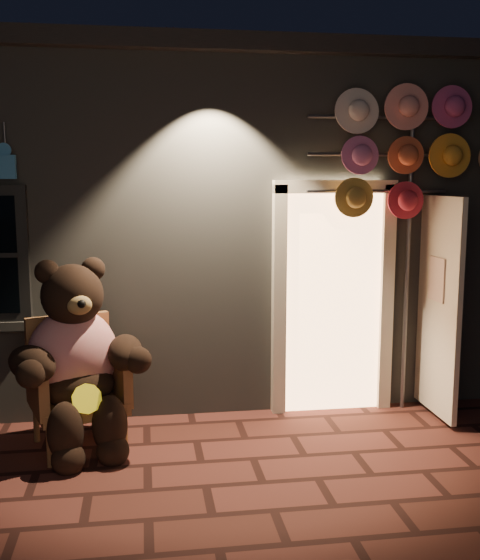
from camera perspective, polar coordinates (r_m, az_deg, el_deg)
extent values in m
plane|color=#52241F|center=(4.97, -2.97, -17.50)|extent=(60.00, 60.00, 0.00)
cube|color=slate|center=(8.46, -5.67, 5.02)|extent=(7.00, 5.00, 3.30)
cube|color=black|center=(8.53, -5.86, 16.69)|extent=(7.30, 5.30, 0.16)
cube|color=#FFB572|center=(6.28, 7.99, -1.85)|extent=(0.92, 0.10, 2.10)
cube|color=beige|center=(6.11, 3.41, -2.07)|extent=(0.12, 0.12, 2.20)
cube|color=beige|center=(6.41, 12.56, -1.76)|extent=(0.12, 0.12, 2.20)
cube|color=beige|center=(6.13, 8.31, 8.05)|extent=(1.16, 0.12, 0.12)
cube|color=beige|center=(6.25, 16.93, -2.20)|extent=(0.05, 0.80, 2.00)
cube|color=teal|center=(5.93, -19.80, 9.25)|extent=(0.18, 0.07, 0.20)
cylinder|color=#59595E|center=(6.00, -19.81, 11.63)|extent=(0.02, 0.02, 0.25)
cube|color=olive|center=(5.63, -13.86, -10.47)|extent=(0.87, 0.83, 0.10)
cube|color=olive|center=(5.81, -14.68, -6.32)|extent=(0.68, 0.30, 0.69)
cube|color=olive|center=(5.49, -17.26, -8.93)|extent=(0.27, 0.59, 0.40)
cube|color=olive|center=(5.63, -10.62, -8.24)|extent=(0.27, 0.59, 0.40)
cylinder|color=olive|center=(5.39, -16.24, -13.81)|extent=(0.05, 0.05, 0.32)
cylinder|color=olive|center=(5.52, -10.00, -13.04)|extent=(0.05, 0.05, 0.32)
cylinder|color=olive|center=(5.90, -17.31, -11.85)|extent=(0.05, 0.05, 0.32)
cylinder|color=olive|center=(6.02, -11.61, -11.21)|extent=(0.05, 0.05, 0.32)
ellipsoid|color=red|center=(5.57, -14.33, -6.34)|extent=(0.88, 0.79, 0.77)
ellipsoid|color=black|center=(5.55, -14.03, -8.82)|extent=(0.74, 0.68, 0.36)
sphere|color=black|center=(5.41, -14.40, -1.27)|extent=(0.63, 0.63, 0.50)
sphere|color=black|center=(5.37, -16.47, 0.68)|extent=(0.19, 0.19, 0.19)
sphere|color=black|center=(5.45, -12.67, 0.94)|extent=(0.19, 0.19, 0.19)
ellipsoid|color=olive|center=(5.20, -13.82, -2.13)|extent=(0.23, 0.19, 0.16)
ellipsoid|color=black|center=(5.26, -17.67, -6.98)|extent=(0.54, 0.57, 0.28)
ellipsoid|color=black|center=(5.43, -9.97, -6.23)|extent=(0.29, 0.51, 0.28)
ellipsoid|color=black|center=(5.30, -14.96, -12.67)|extent=(0.28, 0.28, 0.48)
ellipsoid|color=black|center=(5.37, -11.28, -12.23)|extent=(0.28, 0.28, 0.48)
sphere|color=black|center=(5.31, -14.72, -14.87)|extent=(0.26, 0.26, 0.26)
sphere|color=black|center=(5.39, -11.02, -14.39)|extent=(0.26, 0.26, 0.26)
cylinder|color=yellow|center=(5.25, -13.19, -10.04)|extent=(0.26, 0.17, 0.23)
cylinder|color=#59595E|center=(6.35, 14.40, 2.05)|extent=(0.04, 0.04, 2.97)
cylinder|color=#59595E|center=(6.20, 12.04, 13.68)|extent=(1.32, 0.03, 0.03)
cylinder|color=#59595E|center=(6.18, 11.94, 10.63)|extent=(1.32, 0.03, 0.03)
cylinder|color=#59595E|center=(6.18, 11.84, 7.58)|extent=(1.32, 0.03, 0.03)
cylinder|color=beige|center=(6.08, 10.25, 14.36)|extent=(0.37, 0.11, 0.38)
cylinder|color=#FF9C92|center=(6.20, 14.31, 14.11)|extent=(0.37, 0.11, 0.38)
cylinder|color=#C44888|center=(6.35, 18.19, 13.82)|extent=(0.37, 0.11, 0.38)
cylinder|color=pink|center=(6.02, 10.24, 10.74)|extent=(0.37, 0.11, 0.38)
cylinder|color=#D35A36|center=(6.15, 14.28, 10.57)|extent=(0.37, 0.11, 0.38)
cylinder|color=#FFA82F|center=(6.38, 17.78, 10.34)|extent=(0.37, 0.11, 0.38)
cylinder|color=#B68F3B|center=(5.99, 10.23, 7.07)|extent=(0.37, 0.11, 0.38)
cylinder|color=#C0293F|center=(6.20, 13.94, 7.00)|extent=(0.37, 0.11, 0.38)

